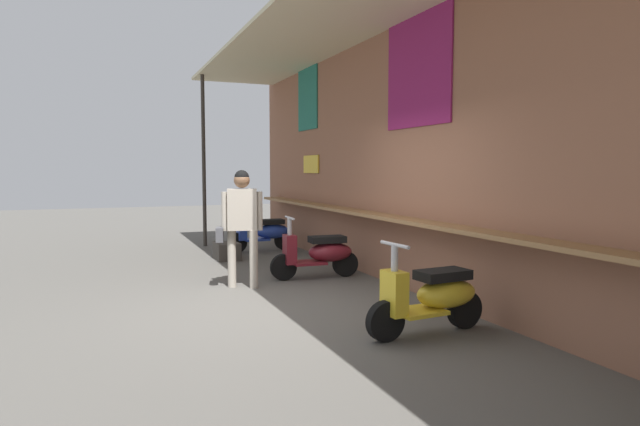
{
  "coord_description": "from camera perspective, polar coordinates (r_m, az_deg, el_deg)",
  "views": [
    {
      "loc": [
        6.15,
        -2.06,
        1.69
      ],
      "look_at": [
        -1.47,
        1.05,
        1.02
      ],
      "focal_mm": 30.54,
      "sensor_mm": 36.0,
      "label": 1
    }
  ],
  "objects": [
    {
      "name": "ground_plane",
      "position": [
        6.7,
        -3.6,
        -9.95
      ],
      "size": [
        38.38,
        38.38,
        0.0
      ],
      "primitive_type": "plane",
      "color": "#56544F"
    },
    {
      "name": "market_stall_facade",
      "position": [
        7.33,
        10.74,
        8.16
      ],
      "size": [
        13.71,
        2.18,
        3.96
      ],
      "color": "#8C5B44",
      "rests_on": "ground_plane"
    },
    {
      "name": "scooter_blue",
      "position": [
        11.24,
        -5.82,
        -2.02
      ],
      "size": [
        0.46,
        1.4,
        0.97
      ],
      "rotation": [
        0.0,
        0.0,
        -1.57
      ],
      "color": "#233D9E",
      "rests_on": "ground_plane"
    },
    {
      "name": "scooter_maroon",
      "position": [
        8.42,
        -0.01,
        -4.23
      ],
      "size": [
        0.5,
        1.4,
        0.97
      ],
      "rotation": [
        0.0,
        0.0,
        -1.65
      ],
      "color": "maroon",
      "rests_on": "ground_plane"
    },
    {
      "name": "scooter_yellow",
      "position": [
        5.74,
        11.78,
        -8.52
      ],
      "size": [
        0.5,
        1.4,
        0.97
      ],
      "rotation": [
        0.0,
        0.0,
        -1.49
      ],
      "color": "gold",
      "rests_on": "ground_plane"
    },
    {
      "name": "shopper_with_handbag",
      "position": [
        7.75,
        -8.27,
        -0.36
      ],
      "size": [
        0.35,
        0.67,
        1.67
      ],
      "rotation": [
        0.0,
        0.0,
        -0.25
      ],
      "color": "#ADA393",
      "rests_on": "ground_plane"
    },
    {
      "name": "merchandise_crate",
      "position": [
        10.3,
        -9.74,
        -3.95
      ],
      "size": [
        0.53,
        0.43,
        0.32
      ],
      "primitive_type": "cube",
      "rotation": [
        0.0,
        0.0,
        0.02
      ],
      "color": "#3D3833",
      "rests_on": "ground_plane"
    }
  ]
}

